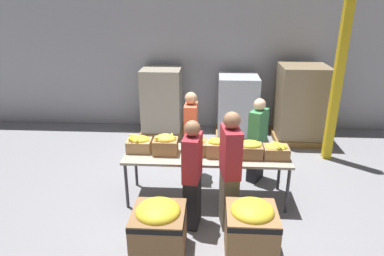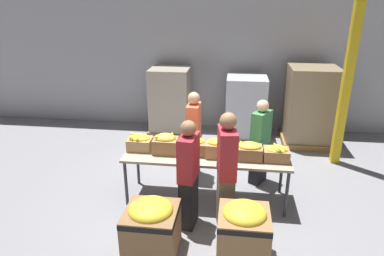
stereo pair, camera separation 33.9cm
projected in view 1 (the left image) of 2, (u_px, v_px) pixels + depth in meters
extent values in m
plane|color=gray|center=(206.00, 198.00, 5.68)|extent=(30.00, 30.00, 0.00)
cube|color=#A8A8AD|center=(210.00, 47.00, 8.21)|extent=(16.00, 0.08, 4.00)
cube|color=#9E937F|center=(207.00, 155.00, 5.40)|extent=(2.58, 0.80, 0.04)
cylinder|color=#38383D|center=(127.00, 186.00, 5.30)|extent=(0.05, 0.05, 0.76)
cylinder|color=#38383D|center=(287.00, 191.00, 5.16)|extent=(0.05, 0.05, 0.76)
cylinder|color=#38383D|center=(136.00, 166.00, 5.93)|extent=(0.05, 0.05, 0.76)
cylinder|color=#38383D|center=(279.00, 170.00, 5.80)|extent=(0.05, 0.05, 0.76)
cube|color=tan|center=(139.00, 145.00, 5.47)|extent=(0.38, 0.30, 0.19)
ellipsoid|color=yellow|center=(139.00, 139.00, 5.43)|extent=(0.34, 0.25, 0.11)
ellipsoid|color=yellow|center=(132.00, 138.00, 5.39)|extent=(0.05, 0.22, 0.04)
ellipsoid|color=yellow|center=(137.00, 139.00, 5.34)|extent=(0.06, 0.16, 0.05)
ellipsoid|color=yellow|center=(131.00, 138.00, 5.39)|extent=(0.11, 0.16, 0.04)
ellipsoid|color=yellow|center=(133.00, 136.00, 5.48)|extent=(0.16, 0.05, 0.05)
cube|color=olive|center=(166.00, 146.00, 5.38)|extent=(0.38, 0.30, 0.24)
ellipsoid|color=yellow|center=(165.00, 139.00, 5.33)|extent=(0.32, 0.26, 0.15)
ellipsoid|color=yellow|center=(172.00, 135.00, 5.36)|extent=(0.06, 0.17, 0.05)
ellipsoid|color=yellow|center=(171.00, 138.00, 5.29)|extent=(0.17, 0.10, 0.04)
ellipsoid|color=yellow|center=(159.00, 138.00, 5.26)|extent=(0.19, 0.12, 0.04)
cube|color=olive|center=(195.00, 147.00, 5.38)|extent=(0.38, 0.31, 0.21)
ellipsoid|color=yellow|center=(195.00, 141.00, 5.34)|extent=(0.30, 0.25, 0.10)
ellipsoid|color=yellow|center=(198.00, 139.00, 5.34)|extent=(0.17, 0.16, 0.05)
ellipsoid|color=yellow|center=(199.00, 137.00, 5.40)|extent=(0.06, 0.19, 0.04)
cube|color=#A37A4C|center=(219.00, 149.00, 5.29)|extent=(0.38, 0.26, 0.23)
ellipsoid|color=gold|center=(219.00, 142.00, 5.24)|extent=(0.33, 0.21, 0.11)
ellipsoid|color=gold|center=(214.00, 139.00, 5.28)|extent=(0.15, 0.13, 0.05)
ellipsoid|color=gold|center=(224.00, 139.00, 5.28)|extent=(0.15, 0.08, 0.05)
cube|color=olive|center=(250.00, 151.00, 5.26)|extent=(0.38, 0.30, 0.20)
ellipsoid|color=gold|center=(250.00, 145.00, 5.22)|extent=(0.35, 0.27, 0.12)
ellipsoid|color=gold|center=(253.00, 142.00, 5.22)|extent=(0.18, 0.10, 0.05)
ellipsoid|color=gold|center=(242.00, 142.00, 5.24)|extent=(0.11, 0.19, 0.05)
cube|color=olive|center=(276.00, 152.00, 5.24)|extent=(0.38, 0.30, 0.18)
ellipsoid|color=gold|center=(276.00, 146.00, 5.21)|extent=(0.34, 0.27, 0.07)
ellipsoid|color=gold|center=(280.00, 145.00, 5.19)|extent=(0.16, 0.20, 0.04)
ellipsoid|color=gold|center=(276.00, 143.00, 5.24)|extent=(0.09, 0.21, 0.04)
ellipsoid|color=gold|center=(275.00, 147.00, 5.12)|extent=(0.16, 0.15, 0.05)
ellipsoid|color=gold|center=(278.00, 145.00, 5.14)|extent=(0.14, 0.21, 0.05)
cube|color=#6B604C|center=(191.00, 157.00, 6.27)|extent=(0.21, 0.37, 0.76)
cube|color=#EA5B3D|center=(191.00, 121.00, 6.02)|extent=(0.23, 0.44, 0.63)
sphere|color=tan|center=(191.00, 98.00, 5.87)|extent=(0.21, 0.21, 0.21)
cube|color=black|center=(192.00, 201.00, 4.90)|extent=(0.25, 0.39, 0.76)
cube|color=maroon|center=(192.00, 157.00, 4.65)|extent=(0.27, 0.46, 0.63)
sphere|color=#896042|center=(192.00, 128.00, 4.50)|extent=(0.22, 0.22, 0.22)
cube|color=black|center=(256.00, 161.00, 6.15)|extent=(0.34, 0.40, 0.72)
cube|color=#387A47|center=(258.00, 127.00, 5.91)|extent=(0.38, 0.46, 0.60)
sphere|color=#DBAD89|center=(260.00, 104.00, 5.77)|extent=(0.20, 0.20, 0.20)
cube|color=#6B604C|center=(229.00, 199.00, 4.91)|extent=(0.27, 0.42, 0.82)
cube|color=maroon|center=(231.00, 152.00, 4.64)|extent=(0.30, 0.49, 0.68)
sphere|color=#896042|center=(232.00, 120.00, 4.48)|extent=(0.23, 0.23, 0.23)
cube|color=olive|center=(159.00, 233.00, 4.34)|extent=(0.66, 0.66, 0.63)
cube|color=black|center=(158.00, 216.00, 4.25)|extent=(0.66, 0.66, 0.07)
ellipsoid|color=yellow|center=(158.00, 211.00, 4.22)|extent=(0.56, 0.56, 0.23)
cube|color=olive|center=(251.00, 235.00, 4.27)|extent=(0.62, 0.62, 0.69)
cube|color=black|center=(252.00, 215.00, 4.16)|extent=(0.63, 0.63, 0.07)
ellipsoid|color=yellow|center=(252.00, 211.00, 4.14)|extent=(0.53, 0.53, 0.22)
cube|color=gold|center=(341.00, 61.00, 6.41)|extent=(0.16, 0.16, 4.00)
cube|color=olive|center=(296.00, 136.00, 8.03)|extent=(1.11, 1.11, 0.13)
cube|color=#897556|center=(301.00, 101.00, 7.72)|extent=(1.02, 1.02, 1.61)
cube|color=olive|center=(163.00, 130.00, 8.41)|extent=(0.98, 0.98, 0.13)
cube|color=#A39984|center=(162.00, 99.00, 8.13)|extent=(0.91, 0.91, 1.46)
cube|color=olive|center=(236.00, 134.00, 8.17)|extent=(0.97, 0.97, 0.13)
cube|color=#B2B7C1|center=(238.00, 105.00, 7.91)|extent=(0.89, 0.89, 1.33)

